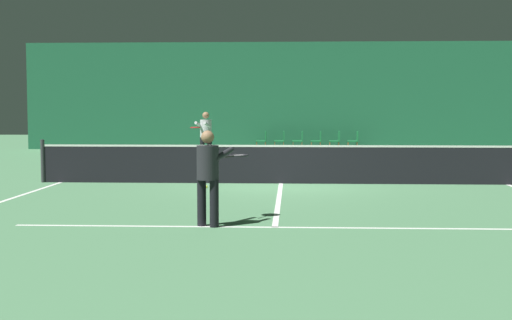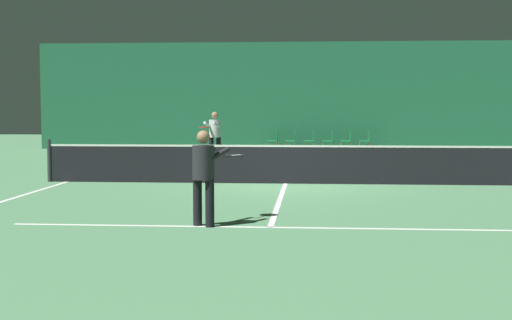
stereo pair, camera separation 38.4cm
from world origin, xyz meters
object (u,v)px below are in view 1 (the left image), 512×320
(courtside_chair_1, at_px, (281,139))
(player_far, at_px, (205,133))
(player_near, at_px, (209,170))
(courtside_chair_4, at_px, (336,139))
(courtside_chair_3, at_px, (318,139))
(tennis_ball, at_px, (206,187))
(courtside_chair_2, at_px, (299,139))
(courtside_chair_0, at_px, (263,139))
(courtside_chair_5, at_px, (354,140))
(tennis_net, at_px, (281,163))

(courtside_chair_1, bearing_deg, player_far, -21.15)
(player_near, distance_m, courtside_chair_4, 19.89)
(courtside_chair_3, bearing_deg, player_far, -32.25)
(courtside_chair_4, distance_m, tennis_ball, 14.92)
(player_near, distance_m, courtside_chair_3, 19.78)
(player_far, relative_size, courtside_chair_2, 2.04)
(courtside_chair_1, distance_m, courtside_chair_4, 2.37)
(player_near, xyz_separation_m, courtside_chair_1, (0.84, 19.63, -0.40))
(player_near, xyz_separation_m, courtside_chair_4, (3.21, 19.63, -0.40))
(player_far, height_order, courtside_chair_1, player_far)
(courtside_chair_0, distance_m, courtside_chair_2, 1.58)
(player_near, relative_size, courtside_chair_3, 1.80)
(player_near, height_order, courtside_chair_0, player_near)
(courtside_chair_4, relative_size, tennis_ball, 12.73)
(tennis_ball, bearing_deg, courtside_chair_3, 77.85)
(tennis_ball, bearing_deg, courtside_chair_0, 87.08)
(courtside_chair_0, height_order, courtside_chair_4, same)
(courtside_chair_1, bearing_deg, courtside_chair_4, 90.00)
(courtside_chair_4, bearing_deg, courtside_chair_2, -90.00)
(player_far, distance_m, courtside_chair_5, 8.60)
(courtside_chair_0, relative_size, courtside_chair_3, 1.00)
(player_near, bearing_deg, courtside_chair_2, 22.03)
(courtside_chair_5, bearing_deg, tennis_net, -12.55)
(player_near, height_order, player_far, player_far)
(tennis_net, height_order, courtside_chair_1, tennis_net)
(courtside_chair_2, bearing_deg, player_near, -4.75)
(courtside_chair_3, height_order, courtside_chair_4, same)
(courtside_chair_4, bearing_deg, courtside_chair_1, -90.00)
(courtside_chair_0, bearing_deg, courtside_chair_3, 90.00)
(courtside_chair_2, bearing_deg, player_far, -26.97)
(courtside_chair_2, bearing_deg, tennis_ball, -9.12)
(player_far, bearing_deg, player_near, 20.54)
(player_near, height_order, courtside_chair_1, player_near)
(tennis_net, distance_m, player_far, 7.37)
(player_near, xyz_separation_m, tennis_ball, (-0.68, 5.23, -0.85))
(courtside_chair_1, xyz_separation_m, courtside_chair_4, (2.37, 0.00, 0.00))
(tennis_ball, bearing_deg, player_near, -82.58)
(tennis_net, distance_m, courtside_chair_5, 13.63)
(courtside_chair_3, bearing_deg, courtside_chair_0, -90.00)
(tennis_net, distance_m, courtside_chair_1, 13.30)
(tennis_net, height_order, player_near, player_near)
(player_far, height_order, courtside_chair_2, player_far)
(tennis_net, xyz_separation_m, player_near, (-1.03, -6.32, 0.37))
(courtside_chair_0, relative_size, courtside_chair_4, 1.00)
(tennis_net, height_order, courtside_chair_0, tennis_net)
(courtside_chair_3, bearing_deg, player_near, -7.03)
(courtside_chair_1, distance_m, tennis_ball, 14.48)
(player_near, distance_m, tennis_ball, 5.34)
(courtside_chair_1, bearing_deg, courtside_chair_2, 90.00)
(courtside_chair_1, bearing_deg, tennis_ball, -6.04)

